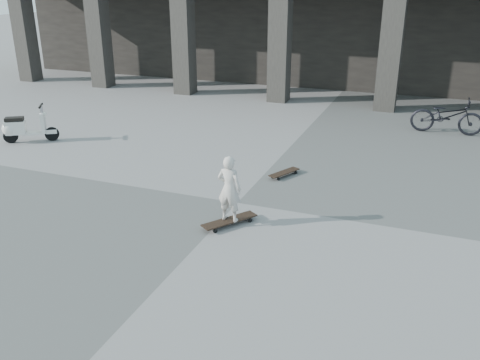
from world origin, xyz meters
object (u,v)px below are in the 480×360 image
(skateboard_spare, at_px, (284,173))
(child, at_px, (229,189))
(scooter, at_px, (21,128))
(bicycle, at_px, (447,116))
(longboard, at_px, (230,221))

(skateboard_spare, distance_m, child, 2.66)
(child, xyz_separation_m, scooter, (-6.79, 2.48, -0.30))
(child, bearing_deg, bicycle, -112.44)
(longboard, xyz_separation_m, child, (0.00, 0.00, 0.60))
(skateboard_spare, height_order, bicycle, bicycle)
(longboard, distance_m, bicycle, 8.05)
(longboard, height_order, bicycle, bicycle)
(longboard, bearing_deg, scooter, 104.75)
(longboard, distance_m, skateboard_spare, 2.59)
(longboard, xyz_separation_m, skateboard_spare, (0.22, 2.58, -0.01))
(bicycle, bearing_deg, scooter, 114.39)
(scooter, bearing_deg, child, -52.50)
(bicycle, bearing_deg, child, 154.13)
(skateboard_spare, relative_size, bicycle, 0.43)
(longboard, bearing_deg, child, 0.00)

